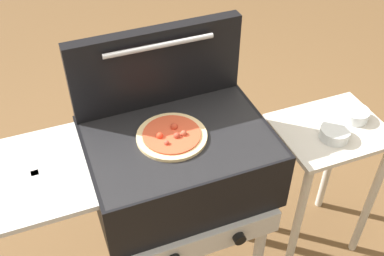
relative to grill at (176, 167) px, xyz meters
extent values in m
cube|color=black|center=(0.01, 0.00, 0.02)|extent=(0.64, 0.48, 0.24)
cube|color=black|center=(0.01, 0.00, 0.14)|extent=(0.61, 0.46, 0.01)
cube|color=#BCBCBC|center=(-0.47, 0.00, 0.13)|extent=(0.32, 0.41, 0.02)
cube|color=#BCBCBC|center=(-0.47, 0.00, 0.02)|extent=(0.02, 0.02, 0.24)
cube|color=#BCBCBC|center=(0.01, -0.25, -0.15)|extent=(0.58, 0.02, 0.10)
cylinder|color=black|center=(0.13, -0.27, -0.15)|extent=(0.04, 0.02, 0.04)
cylinder|color=#BCBCBC|center=(0.28, -0.19, -0.43)|extent=(0.04, 0.04, 0.66)
cylinder|color=#BCBCBC|center=(-0.26, 0.19, -0.43)|extent=(0.04, 0.04, 0.66)
cylinder|color=#BCBCBC|center=(0.28, 0.19, -0.43)|extent=(0.04, 0.04, 0.66)
cube|color=black|center=(0.01, 0.22, 0.29)|extent=(0.63, 0.06, 0.30)
cylinder|color=#B7B7BC|center=(0.01, 0.17, 0.40)|extent=(0.38, 0.02, 0.02)
cylinder|color=beige|center=(-0.01, 0.00, 0.15)|extent=(0.24, 0.24, 0.01)
cylinder|color=#D14C2D|center=(-0.01, 0.00, 0.16)|extent=(0.20, 0.20, 0.01)
sphere|color=#E3462D|center=(0.01, 0.03, 0.17)|extent=(0.02, 0.02, 0.02)
sphere|color=#B93C25|center=(0.01, 0.03, 0.17)|extent=(0.03, 0.03, 0.03)
sphere|color=#B13C2A|center=(0.00, -0.02, 0.17)|extent=(0.02, 0.02, 0.02)
sphere|color=#B44A32|center=(0.03, -0.01, 0.17)|extent=(0.02, 0.02, 0.02)
sphere|color=#EB3D22|center=(-0.05, 0.01, 0.17)|extent=(0.02, 0.02, 0.02)
sphere|color=#C34330|center=(-0.04, -0.04, 0.17)|extent=(0.02, 0.02, 0.02)
cube|color=beige|center=(0.67, 0.00, -0.04)|extent=(0.44, 0.36, 0.02)
cylinder|color=beige|center=(0.48, -0.15, -0.40)|extent=(0.04, 0.04, 0.71)
cylinder|color=beige|center=(0.86, -0.15, -0.40)|extent=(0.04, 0.04, 0.71)
cylinder|color=beige|center=(0.48, 0.15, -0.40)|extent=(0.04, 0.04, 0.71)
cylinder|color=beige|center=(0.86, 0.15, -0.40)|extent=(0.04, 0.04, 0.71)
cylinder|color=silver|center=(0.65, -0.05, 0.00)|extent=(0.12, 0.12, 0.04)
cylinder|color=maroon|center=(0.65, -0.05, -0.01)|extent=(0.10, 0.10, 0.02)
cylinder|color=silver|center=(0.79, 0.02, 0.00)|extent=(0.11, 0.11, 0.04)
cylinder|color=#4C7533|center=(0.79, 0.02, -0.01)|extent=(0.09, 0.09, 0.02)
camera|label=1|loc=(-0.36, -1.09, 1.18)|focal=42.50mm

